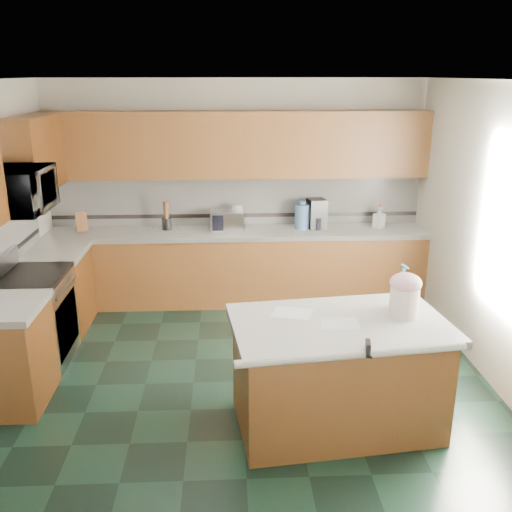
{
  "coord_description": "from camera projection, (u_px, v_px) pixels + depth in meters",
  "views": [
    {
      "loc": [
        -0.1,
        -4.72,
        2.76
      ],
      "look_at": [
        0.15,
        0.35,
        1.12
      ],
      "focal_mm": 40.0,
      "sensor_mm": 36.0,
      "label": 1
    }
  ],
  "objects": [
    {
      "name": "floor",
      "position": [
        242.0,
        381.0,
        5.34
      ],
      "size": [
        4.6,
        4.6,
        0.0
      ],
      "primitive_type": "plane",
      "color": "black",
      "rests_on": "ground"
    },
    {
      "name": "ceiling",
      "position": [
        239.0,
        80.0,
        4.51
      ],
      "size": [
        4.6,
        4.6,
        0.0
      ],
      "primitive_type": "plane",
      "color": "white",
      "rests_on": "ground"
    },
    {
      "name": "wall_back",
      "position": [
        236.0,
        190.0,
        7.13
      ],
      "size": [
        4.6,
        0.04,
        2.7
      ],
      "primitive_type": "cube",
      "color": "silver",
      "rests_on": "ground"
    },
    {
      "name": "wall_front",
      "position": [
        252.0,
        382.0,
        2.72
      ],
      "size": [
        4.6,
        0.04,
        2.7
      ],
      "primitive_type": "cube",
      "color": "silver",
      "rests_on": "ground"
    },
    {
      "name": "wall_right",
      "position": [
        503.0,
        240.0,
        5.03
      ],
      "size": [
        0.04,
        4.6,
        2.7
      ],
      "primitive_type": "cube",
      "color": "silver",
      "rests_on": "ground"
    },
    {
      "name": "back_base_cab",
      "position": [
        238.0,
        268.0,
        7.1
      ],
      "size": [
        4.6,
        0.6,
        0.86
      ],
      "primitive_type": "cube",
      "color": "#351907",
      "rests_on": "ground"
    },
    {
      "name": "back_countertop",
      "position": [
        237.0,
        233.0,
        6.96
      ],
      "size": [
        4.6,
        0.64,
        0.06
      ],
      "primitive_type": "cube",
      "color": "white",
      "rests_on": "back_base_cab"
    },
    {
      "name": "back_upper_cab",
      "position": [
        236.0,
        145.0,
        6.77
      ],
      "size": [
        4.6,
        0.33,
        0.78
      ],
      "primitive_type": "cube",
      "color": "#351907",
      "rests_on": "wall_back"
    },
    {
      "name": "back_backsplash",
      "position": [
        237.0,
        200.0,
        7.13
      ],
      "size": [
        4.6,
        0.02,
        0.63
      ],
      "primitive_type": "cube",
      "color": "silver",
      "rests_on": "back_countertop"
    },
    {
      "name": "back_accent_band",
      "position": [
        237.0,
        215.0,
        7.19
      ],
      "size": [
        4.6,
        0.01,
        0.05
      ],
      "primitive_type": "cube",
      "color": "black",
      "rests_on": "back_countertop"
    },
    {
      "name": "left_base_cab_rear",
      "position": [
        59.0,
        292.0,
        6.34
      ],
      "size": [
        0.6,
        0.82,
        0.86
      ],
      "primitive_type": "cube",
      "color": "#351907",
      "rests_on": "ground"
    },
    {
      "name": "left_counter_rear",
      "position": [
        55.0,
        253.0,
        6.2
      ],
      "size": [
        0.64,
        0.82,
        0.06
      ],
      "primitive_type": "cube",
      "color": "white",
      "rests_on": "left_base_cab_rear"
    },
    {
      "name": "left_base_cab_front",
      "position": [
        9.0,
        357.0,
        4.88
      ],
      "size": [
        0.6,
        0.72,
        0.86
      ],
      "primitive_type": "cube",
      "color": "#351907",
      "rests_on": "ground"
    },
    {
      "name": "left_counter_front",
      "position": [
        2.0,
        308.0,
        4.74
      ],
      "size": [
        0.64,
        0.72,
        0.06
      ],
      "primitive_type": "cube",
      "color": "white",
      "rests_on": "left_base_cab_front"
    },
    {
      "name": "left_accent_band",
      "position": [
        1.0,
        261.0,
        5.43
      ],
      "size": [
        0.01,
        2.3,
        0.05
      ],
      "primitive_type": "cube",
      "color": "black",
      "rests_on": "wall_left"
    },
    {
      "name": "left_upper_cab_rear",
      "position": [
        34.0,
        154.0,
        6.0
      ],
      "size": [
        0.33,
        1.09,
        0.78
      ],
      "primitive_type": "cube",
      "color": "#351907",
      "rests_on": "wall_left"
    },
    {
      "name": "range_body",
      "position": [
        36.0,
        321.0,
        5.58
      ],
      "size": [
        0.6,
        0.76,
        0.88
      ],
      "primitive_type": "cube",
      "color": "#B7B7BC",
      "rests_on": "ground"
    },
    {
      "name": "range_oven_door",
      "position": [
        67.0,
        324.0,
        5.61
      ],
      "size": [
        0.02,
        0.68,
        0.55
      ],
      "primitive_type": "cube",
      "color": "black",
      "rests_on": "range_body"
    },
    {
      "name": "range_cooktop",
      "position": [
        31.0,
        276.0,
        5.44
      ],
      "size": [
        0.62,
        0.78,
        0.04
      ],
      "primitive_type": "cube",
      "color": "black",
      "rests_on": "range_body"
    },
    {
      "name": "range_handle",
      "position": [
        66.0,
        288.0,
        5.49
      ],
      "size": [
        0.02,
        0.66,
        0.02
      ],
      "primitive_type": "cylinder",
      "rotation": [
        1.57,
        0.0,
        0.0
      ],
      "color": "#B7B7BC",
      "rests_on": "range_body"
    },
    {
      "name": "range_backguard",
      "position": [
        1.0,
        265.0,
        5.39
      ],
      "size": [
        0.06,
        0.76,
        0.18
      ],
      "primitive_type": "cube",
      "color": "#B7B7BC",
      "rests_on": "range_body"
    },
    {
      "name": "microwave",
      "position": [
        20.0,
        191.0,
        5.19
      ],
      "size": [
        0.5,
        0.73,
        0.41
      ],
      "primitive_type": "imported",
      "rotation": [
        0.0,
        0.0,
        1.57
      ],
      "color": "#B7B7BC",
      "rests_on": "wall_left"
    },
    {
      "name": "island_base",
      "position": [
        337.0,
        377.0,
        4.56
      ],
      "size": [
        1.66,
        1.07,
        0.86
      ],
      "primitive_type": "cube",
      "rotation": [
        0.0,
        0.0,
        0.12
      ],
      "color": "#351907",
      "rests_on": "ground"
    },
    {
      "name": "island_top",
      "position": [
        340.0,
        325.0,
        4.42
      ],
      "size": [
        1.77,
        1.18,
        0.06
      ],
      "primitive_type": "cube",
      "rotation": [
        0.0,
        0.0,
        0.12
      ],
      "color": "white",
      "rests_on": "island_base"
    },
    {
      "name": "island_bullnose",
      "position": [
        353.0,
        355.0,
        3.95
      ],
      "size": [
        1.66,
        0.25,
        0.06
      ],
      "primitive_type": "cylinder",
      "rotation": [
        0.0,
        1.57,
        0.12
      ],
      "color": "white",
      "rests_on": "island_base"
    },
    {
      "name": "treat_jar",
      "position": [
        404.0,
        302.0,
        4.47
      ],
      "size": [
        0.24,
        0.24,
        0.24
      ],
      "primitive_type": "cylinder",
      "rotation": [
        0.0,
        0.0,
        0.03
      ],
      "color": "silver",
      "rests_on": "island_top"
    },
    {
      "name": "treat_jar_lid",
      "position": [
        406.0,
        283.0,
        4.42
      ],
      "size": [
        0.25,
        0.25,
        0.16
      ],
      "primitive_type": "ellipsoid",
      "color": "#EDB1C5",
      "rests_on": "treat_jar"
    },
    {
      "name": "treat_jar_knob",
      "position": [
        406.0,
        277.0,
        4.41
      ],
      "size": [
        0.08,
        0.03,
        0.03
      ],
      "primitive_type": "cylinder",
      "rotation": [
        0.0,
        1.57,
        0.0
      ],
      "color": "tan",
      "rests_on": "treat_jar_lid"
    },
    {
      "name": "treat_jar_knob_end_l",
      "position": [
        401.0,
        277.0,
        4.41
      ],
      "size": [
        0.04,
        0.04,
        0.04
      ],
      "primitive_type": "sphere",
      "color": "tan",
      "rests_on": "treat_jar_lid"
    },
    {
      "name": "treat_jar_knob_end_r",
      "position": [
        412.0,
        277.0,
        4.41
      ],
      "size": [
        0.04,
        0.04,
        0.04
      ],
      "primitive_type": "sphere",
      "color": "tan",
      "rests_on": "treat_jar_lid"
    },
    {
      "name": "soap_bottle_island",
      "position": [
        402.0,
        287.0,
        4.59
      ],
      "size": [
        0.17,
        0.17,
        0.38
      ],
      "primitive_type": "imported",
      "rotation": [
        0.0,
        0.0,
        0.19
      ],
      "color": "teal",
      "rests_on": "island_top"
    },
    {
      "name": "paper_sheet_a",
      "position": [
        340.0,
        323.0,
        4.37
      ],
      "size": [
        0.3,
        0.23,
        0.0
      ],
      "primitive_type": "cube",
      "rotation": [
        0.0,
        0.0,
        -0.02
      ],
      "color": "white",
      "rests_on": "island_top"
    },
    {
      "name": "paper_sheet_b",
      "position": [
        292.0,
        313.0,
        4.56
      ],
      "size": [
        0.36,
        0.31,
        0.0
      ],
      "primitive_type": "cube",
      "rotation": [
        0.0,
        0.0,
        -0.3
      ],
      "color": "white",
      "rests_on": "island_top"
    },
    {
      "name": "clamp_body",
      "position": [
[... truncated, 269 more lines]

